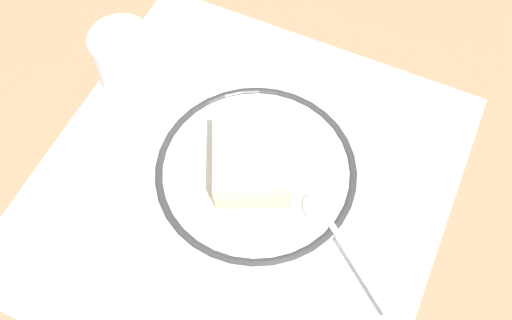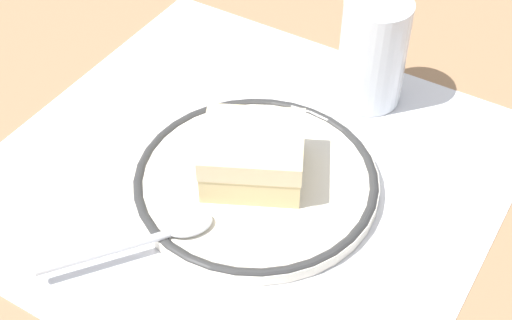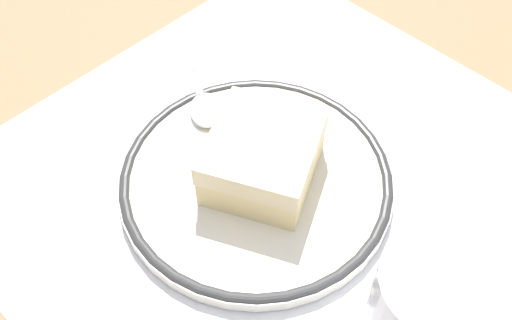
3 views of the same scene
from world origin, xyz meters
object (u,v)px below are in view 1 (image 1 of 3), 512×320
plate (256,172)px  spoon (333,227)px  cake_slice (252,162)px  napkin (123,272)px  cup (130,76)px

plate → spoon: bearing=73.4°
cake_slice → plate: bearing=150.9°
cake_slice → napkin: bearing=-25.6°
plate → cake_slice: cake_slice is taller
cup → napkin: (0.17, 0.09, -0.04)m
cake_slice → spoon: (0.02, 0.10, -0.02)m
cake_slice → cup: 0.16m
napkin → cake_slice: bearing=154.4°
cake_slice → napkin: 0.16m
spoon → napkin: 0.20m
plate → napkin: plate is taller
cake_slice → cup: bearing=-102.5°
plate → spoon: (0.03, 0.09, 0.01)m
plate → cake_slice: bearing=-29.1°
spoon → cup: size_ratio=1.18×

